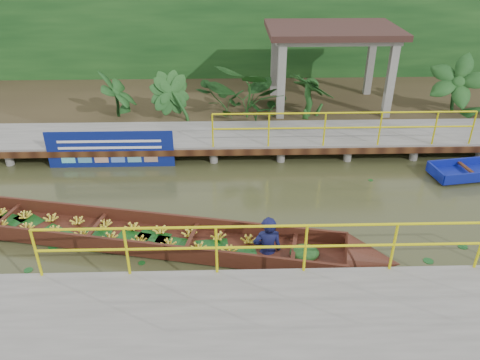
{
  "coord_description": "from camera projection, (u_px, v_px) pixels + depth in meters",
  "views": [
    {
      "loc": [
        -0.57,
        -9.75,
        6.32
      ],
      "look_at": [
        -0.28,
        0.5,
        0.6
      ],
      "focal_mm": 35.0,
      "sensor_mm": 36.0,
      "label": 1
    }
  ],
  "objects": [
    {
      "name": "foliage_backdrop",
      "position": [
        240.0,
        39.0,
        19.36
      ],
      "size": [
        30.0,
        0.8,
        4.0
      ],
      "primitive_type": "cube",
      "color": "#123915",
      "rests_on": "ground"
    },
    {
      "name": "tropical_plants",
      "position": [
        304.0,
        88.0,
        15.6
      ],
      "size": [
        14.53,
        1.53,
        1.91
      ],
      "color": "#123915",
      "rests_on": "ground"
    },
    {
      "name": "near_dock",
      "position": [
        324.0,
        331.0,
        7.82
      ],
      "size": [
        18.0,
        2.4,
        1.73
      ],
      "color": "slate",
      "rests_on": "ground"
    },
    {
      "name": "blue_banner",
      "position": [
        110.0,
        150.0,
        13.41
      ],
      "size": [
        3.63,
        0.04,
        1.13
      ],
      "color": "navy",
      "rests_on": "ground"
    },
    {
      "name": "far_dock",
      "position": [
        247.0,
        137.0,
        14.37
      ],
      "size": [
        16.0,
        2.06,
        1.66
      ],
      "color": "slate",
      "rests_on": "ground"
    },
    {
      "name": "vendor_boat",
      "position": [
        154.0,
        234.0,
        10.36
      ],
      "size": [
        11.09,
        3.36,
        2.22
      ],
      "rotation": [
        0.0,
        0.0,
        -0.21
      ],
      "color": "#371A0F",
      "rests_on": "ground"
    },
    {
      "name": "pavilion",
      "position": [
        332.0,
        38.0,
        15.81
      ],
      "size": [
        4.4,
        3.0,
        3.0
      ],
      "color": "slate",
      "rests_on": "ground"
    },
    {
      "name": "ground",
      "position": [
        252.0,
        211.0,
        11.61
      ],
      "size": [
        80.0,
        80.0,
        0.0
      ],
      "primitive_type": "plane",
      "color": "#33361B",
      "rests_on": "ground"
    },
    {
      "name": "land_strip",
      "position": [
        242.0,
        100.0,
        18.05
      ],
      "size": [
        30.0,
        8.0,
        0.45
      ],
      "primitive_type": "cube",
      "color": "#342B1A",
      "rests_on": "ground"
    }
  ]
}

